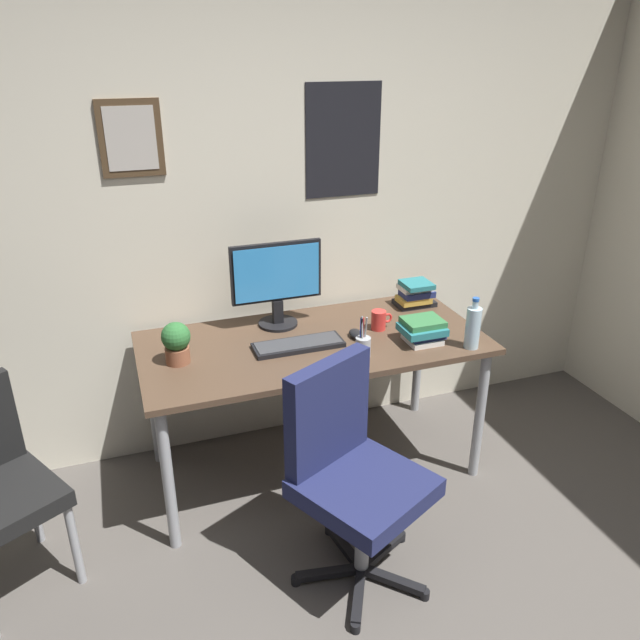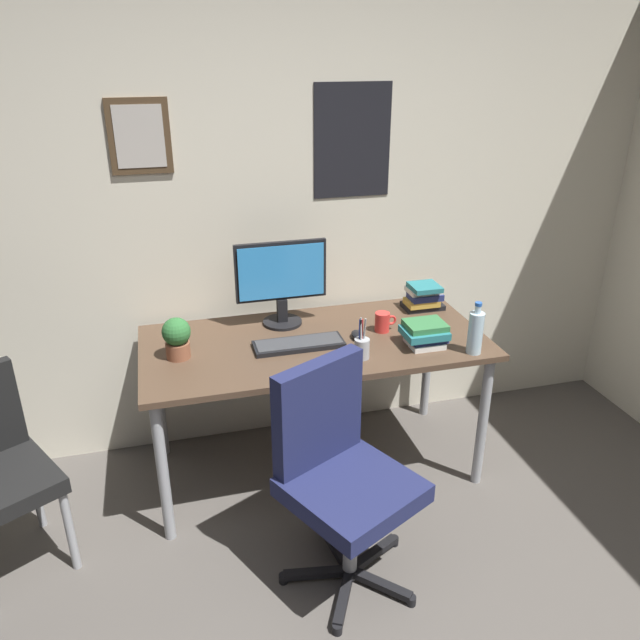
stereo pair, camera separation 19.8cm
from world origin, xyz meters
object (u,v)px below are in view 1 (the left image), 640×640
at_px(coffee_mug_near, 379,320).
at_px(potted_plant, 176,342).
at_px(office_chair, 350,466).
at_px(keyboard, 298,345).
at_px(computer_mouse, 356,334).
at_px(monitor, 277,281).
at_px(book_stack_left, 415,294).
at_px(pen_cup, 363,346).
at_px(water_bottle, 473,327).
at_px(book_stack_right, 423,330).

relative_size(coffee_mug_near, potted_plant, 0.57).
xyz_separation_m(office_chair, potted_plant, (-0.57, 0.68, 0.33)).
relative_size(keyboard, coffee_mug_near, 3.84).
distance_m(office_chair, computer_mouse, 0.76).
height_order(monitor, coffee_mug_near, monitor).
xyz_separation_m(coffee_mug_near, book_stack_left, (0.31, 0.21, 0.02)).
bearing_deg(potted_plant, book_stack_left, 10.13).
distance_m(monitor, computer_mouse, 0.48).
bearing_deg(office_chair, potted_plant, 129.53).
xyz_separation_m(keyboard, computer_mouse, (0.30, 0.01, 0.01)).
height_order(office_chair, coffee_mug_near, office_chair).
distance_m(coffee_mug_near, pen_cup, 0.32).
distance_m(keyboard, coffee_mug_near, 0.45).
bearing_deg(pen_cup, keyboard, 143.25).
bearing_deg(water_bottle, computer_mouse, 149.49).
height_order(pen_cup, book_stack_left, pen_cup).
relative_size(monitor, pen_cup, 2.30).
distance_m(coffee_mug_near, potted_plant, 1.01).
height_order(keyboard, potted_plant, potted_plant).
bearing_deg(keyboard, office_chair, -89.45).
height_order(computer_mouse, potted_plant, potted_plant).
distance_m(coffee_mug_near, book_stack_left, 0.37).
relative_size(monitor, coffee_mug_near, 4.11).
height_order(office_chair, keyboard, office_chair).
bearing_deg(water_bottle, book_stack_right, 144.12).
relative_size(water_bottle, book_stack_right, 1.24).
bearing_deg(potted_plant, computer_mouse, -1.81).
relative_size(computer_mouse, book_stack_right, 0.54).
xyz_separation_m(office_chair, book_stack_right, (0.58, 0.52, 0.28)).
bearing_deg(office_chair, coffee_mug_near, 58.36).
height_order(computer_mouse, pen_cup, pen_cup).
bearing_deg(pen_cup, monitor, 120.12).
relative_size(monitor, keyboard, 1.07).
height_order(potted_plant, book_stack_left, potted_plant).
bearing_deg(water_bottle, pen_cup, 170.92).
height_order(water_bottle, potted_plant, water_bottle).
height_order(coffee_mug_near, book_stack_right, book_stack_right).
bearing_deg(pen_cup, office_chair, -117.95).
xyz_separation_m(water_bottle, book_stack_left, (-0.02, 0.54, -0.04)).
xyz_separation_m(computer_mouse, book_stack_left, (0.45, 0.26, 0.05)).
height_order(monitor, water_bottle, monitor).
distance_m(office_chair, book_stack_left, 1.22).
height_order(office_chair, monitor, monitor).
bearing_deg(pen_cup, book_stack_left, 42.31).
height_order(office_chair, water_bottle, water_bottle).
relative_size(keyboard, book_stack_right, 2.11).
distance_m(monitor, coffee_mug_near, 0.55).
bearing_deg(monitor, book_stack_left, -0.97).
height_order(office_chair, book_stack_left, office_chair).
relative_size(computer_mouse, water_bottle, 0.44).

